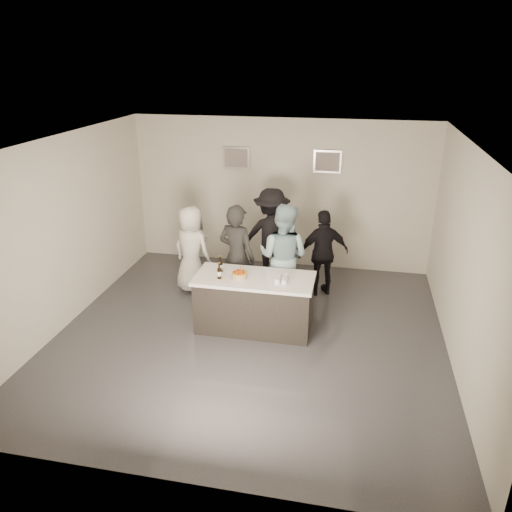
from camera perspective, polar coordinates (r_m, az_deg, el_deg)
name	(u,v)px	position (r m, az deg, el deg)	size (l,w,h in m)	color
floor	(250,335)	(7.98, -0.73, -9.01)	(6.00, 6.00, 0.00)	#3D3D42
ceiling	(249,143)	(6.92, -0.85, 12.75)	(6.00, 6.00, 0.00)	white
wall_back	(281,194)	(10.13, 2.84, 7.08)	(6.00, 0.04, 3.00)	beige
wall_front	(180,361)	(4.75, -8.64, -11.79)	(6.00, 0.04, 3.00)	beige
wall_left	(64,233)	(8.45, -21.11, 2.48)	(0.04, 6.00, 3.00)	beige
wall_right	(465,262)	(7.34, 22.78, -0.68)	(0.04, 6.00, 3.00)	beige
picture_left	(236,158)	(10.11, -2.25, 11.14)	(0.54, 0.04, 0.44)	#B2B2B7
picture_right	(327,162)	(9.85, 8.17, 10.64)	(0.54, 0.04, 0.44)	#B2B2B7
bar_counter	(254,303)	(7.96, -0.18, -5.38)	(1.86, 0.86, 0.90)	white
cake	(240,276)	(7.73, -1.90, -2.26)	(0.24, 0.24, 0.08)	orange
beer_bottle_a	(221,264)	(7.93, -4.07, -0.92)	(0.07, 0.07, 0.26)	black
beer_bottle_b	(219,271)	(7.69, -4.22, -1.70)	(0.07, 0.07, 0.26)	black
tumbler_cluster	(282,279)	(7.63, 2.97, -2.59)	(0.19, 0.30, 0.08)	gold
candles	(232,283)	(7.57, -2.81, -3.12)	(0.24, 0.08, 0.01)	pink
person_main_black	(237,257)	(8.49, -2.19, -0.09)	(0.67, 0.44, 1.84)	black
person_main_blue	(283,257)	(8.47, 3.12, -0.08)	(0.90, 0.70, 1.86)	#98BFC7
person_guest_left	(192,250)	(9.16, -7.38, 0.73)	(0.79, 0.52, 1.62)	white
person_guest_right	(323,253)	(9.05, 7.71, 0.34)	(0.94, 0.39, 1.60)	black
person_guest_back	(271,236)	(9.45, 1.78, 2.29)	(1.19, 0.68, 1.84)	black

